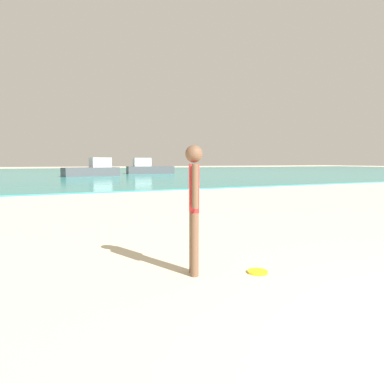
# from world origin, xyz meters

# --- Properties ---
(water) EXTENTS (160.00, 60.00, 0.06)m
(water) POSITION_xyz_m (0.00, 45.24, 0.03)
(water) COLOR teal
(water) RESTS_ON ground
(person_standing) EXTENTS (0.22, 0.36, 1.63)m
(person_standing) POSITION_xyz_m (-1.85, 3.74, 0.93)
(person_standing) COLOR brown
(person_standing) RESTS_ON ground
(frisbee) EXTENTS (0.26, 0.26, 0.03)m
(frisbee) POSITION_xyz_m (-1.09, 3.45, 0.01)
(frisbee) COLOR yellow
(frisbee) RESTS_ON ground
(boat_near) EXTENTS (5.41, 2.78, 1.76)m
(boat_near) POSITION_xyz_m (0.57, 32.54, 0.67)
(boat_near) COLOR #4C4C51
(boat_near) RESTS_ON water
(boat_far) EXTENTS (5.37, 2.00, 1.79)m
(boat_far) POSITION_xyz_m (7.19, 36.44, 0.68)
(boat_far) COLOR #4C4C51
(boat_far) RESTS_ON water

